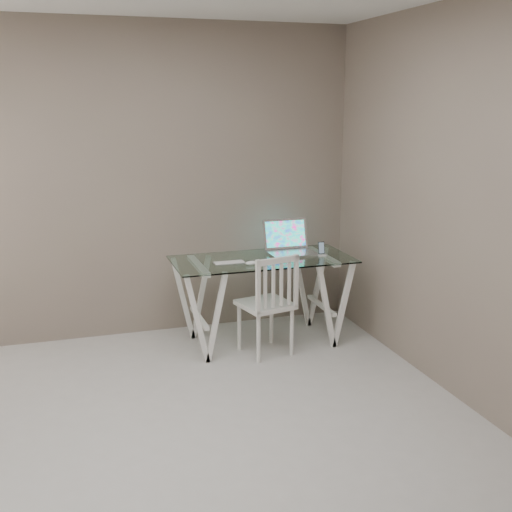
{
  "coord_description": "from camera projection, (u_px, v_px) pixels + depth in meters",
  "views": [
    {
      "loc": [
        -0.6,
        -3.29,
        2.04
      ],
      "look_at": [
        0.87,
        1.37,
        0.85
      ],
      "focal_mm": 45.0,
      "sensor_mm": 36.0,
      "label": 1
    }
  ],
  "objects": [
    {
      "name": "chair",
      "position": [
        270.0,
        300.0,
        5.16
      ],
      "size": [
        0.47,
        0.47,
        0.85
      ],
      "rotation": [
        0.0,
        0.0,
        0.22
      ],
      "color": "silver",
      "rests_on": "ground"
    },
    {
      "name": "laptop",
      "position": [
        289.0,
        245.0,
        5.58
      ],
      "size": [
        0.4,
        0.36,
        0.28
      ],
      "color": "silver",
      "rests_on": "desk"
    },
    {
      "name": "desk",
      "position": [
        262.0,
        300.0,
        5.46
      ],
      "size": [
        1.5,
        0.7,
        0.75
      ],
      "color": "silver",
      "rests_on": "ground"
    },
    {
      "name": "mouse",
      "position": [
        252.0,
        263.0,
        5.17
      ],
      "size": [
        0.1,
        0.06,
        0.03
      ],
      "primitive_type": "ellipsoid",
      "color": "white",
      "rests_on": "desk"
    },
    {
      "name": "room",
      "position": [
        162.0,
        165.0,
        3.3
      ],
      "size": [
        4.5,
        4.52,
        2.71
      ],
      "color": "#ADAAA6",
      "rests_on": "ground"
    },
    {
      "name": "keyboard",
      "position": [
        229.0,
        263.0,
        5.23
      ],
      "size": [
        0.26,
        0.11,
        0.01
      ],
      "primitive_type": "cube",
      "color": "silver",
      "rests_on": "desk"
    },
    {
      "name": "phone_dock",
      "position": [
        321.0,
        252.0,
        5.47
      ],
      "size": [
        0.06,
        0.06,
        0.12
      ],
      "color": "white",
      "rests_on": "desk"
    }
  ]
}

